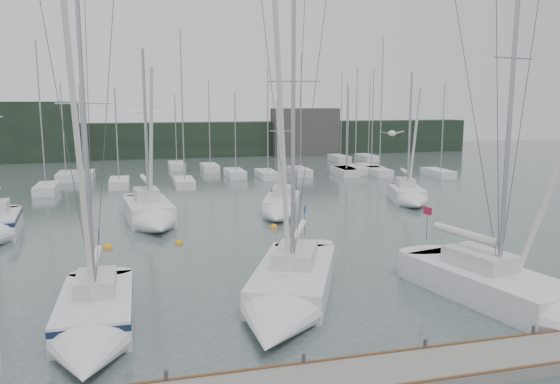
{
  "coord_description": "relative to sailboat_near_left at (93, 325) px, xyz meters",
  "views": [
    {
      "loc": [
        -6.52,
        -18.47,
        8.08
      ],
      "look_at": [
        -0.35,
        5.0,
        4.02
      ],
      "focal_mm": 35.0,
      "sensor_mm": 36.0,
      "label": 1
    }
  ],
  "objects": [
    {
      "name": "buoy_a",
      "position": [
        3.81,
        12.15,
        -0.54
      ],
      "size": [
        0.5,
        0.5,
        0.5
      ],
      "primitive_type": "sphere",
      "color": "orange",
      "rests_on": "ground"
    },
    {
      "name": "seagull",
      "position": [
        9.84,
        -2.15,
        6.49
      ],
      "size": [
        0.94,
        0.44,
        0.19
      ],
      "rotation": [
        0.0,
        0.0,
        0.2
      ],
      "color": "white",
      "rests_on": "ground"
    },
    {
      "name": "sailboat_mid_c",
      "position": [
        11.36,
        18.07,
        0.01
      ],
      "size": [
        4.67,
        7.77,
        9.9
      ],
      "rotation": [
        0.0,
        0.0,
        -0.34
      ],
      "color": "silver",
      "rests_on": "ground"
    },
    {
      "name": "far_building_left",
      "position": [
        -11.78,
        59.86,
        3.46
      ],
      "size": [
        12.0,
        3.0,
        8.0
      ],
      "primitive_type": "cube",
      "color": "black",
      "rests_on": "ground"
    },
    {
      "name": "mast_forest",
      "position": [
        13.51,
        40.08,
        -0.07
      ],
      "size": [
        51.53,
        22.36,
        14.74
      ],
      "color": "silver",
      "rests_on": "ground"
    },
    {
      "name": "ground",
      "position": [
        8.22,
        -0.14,
        -0.54
      ],
      "size": [
        160.0,
        160.0,
        0.0
      ],
      "primitive_type": "plane",
      "color": "#414F4C",
      "rests_on": "ground"
    },
    {
      "name": "dock",
      "position": [
        8.22,
        -5.14,
        -0.34
      ],
      "size": [
        24.0,
        2.0,
        0.4
      ],
      "primitive_type": "cube",
      "color": "slate",
      "rests_on": "ground"
    },
    {
      "name": "sailboat_mid_b",
      "position": [
        2.45,
        17.39,
        0.09
      ],
      "size": [
        3.71,
        8.84,
        12.29
      ],
      "rotation": [
        0.0,
        0.0,
        0.11
      ],
      "color": "silver",
      "rests_on": "ground"
    },
    {
      "name": "far_treeline",
      "position": [
        8.22,
        61.86,
        1.96
      ],
      "size": [
        90.0,
        4.0,
        5.0
      ],
      "primitive_type": "cube",
      "color": "black",
      "rests_on": "ground"
    },
    {
      "name": "sailboat_mid_e",
      "position": [
        22.52,
        20.01,
        0.0
      ],
      "size": [
        4.25,
        7.43,
        11.04
      ],
      "rotation": [
        0.0,
        0.0,
        -0.29
      ],
      "color": "silver",
      "rests_on": "ground"
    },
    {
      "name": "sailboat_near_right",
      "position": [
        15.99,
        -2.03,
        0.04
      ],
      "size": [
        5.13,
        10.7,
        16.38
      ],
      "rotation": [
        0.0,
        0.0,
        0.22
      ],
      "color": "silver",
      "rests_on": "ground"
    },
    {
      "name": "buoy_b",
      "position": [
        10.04,
        14.66,
        -0.54
      ],
      "size": [
        0.52,
        0.52,
        0.52
      ],
      "primitive_type": "sphere",
      "color": "orange",
      "rests_on": "ground"
    },
    {
      "name": "far_building_right",
      "position": [
        26.22,
        59.86,
        2.96
      ],
      "size": [
        10.0,
        3.0,
        7.0
      ],
      "primitive_type": "cube",
      "color": "#423F3C",
      "rests_on": "ground"
    },
    {
      "name": "sailboat_near_left",
      "position": [
        0.0,
        0.0,
        0.0
      ],
      "size": [
        2.63,
        8.46,
        13.5
      ],
      "rotation": [
        0.0,
        0.0,
        -0.01
      ],
      "color": "silver",
      "rests_on": "ground"
    },
    {
      "name": "sailboat_near_center",
      "position": [
        7.08,
        0.9,
        -0.01
      ],
      "size": [
        6.97,
        10.72,
        15.07
      ],
      "rotation": [
        0.0,
        0.0,
        -0.42
      ],
      "color": "silver",
      "rests_on": "ground"
    },
    {
      "name": "buoy_c",
      "position": [
        -0.1,
        12.17,
        -0.54
      ],
      "size": [
        0.54,
        0.54,
        0.54
      ],
      "primitive_type": "sphere",
      "color": "orange",
      "rests_on": "ground"
    }
  ]
}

